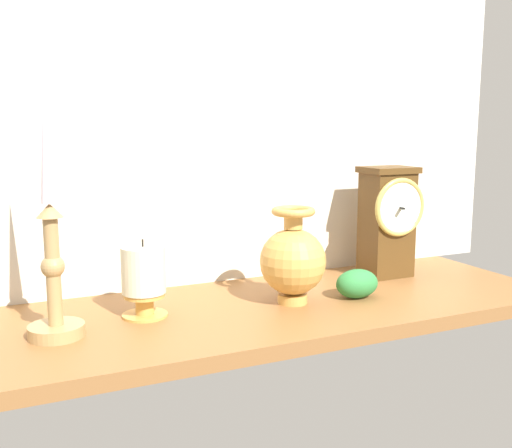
% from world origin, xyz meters
% --- Properties ---
extents(ground_plane, '(1.00, 0.36, 0.02)m').
position_xyz_m(ground_plane, '(0.00, 0.00, -0.01)').
color(ground_plane, brown).
extents(back_wall, '(1.20, 0.02, 0.65)m').
position_xyz_m(back_wall, '(0.00, 0.18, 0.33)').
color(back_wall, silver).
rests_on(back_wall, ground_plane).
extents(mantel_clock, '(0.11, 0.10, 0.22)m').
position_xyz_m(mantel_clock, '(0.28, 0.08, 0.11)').
color(mantel_clock, '#523616').
rests_on(mantel_clock, ground_plane).
extents(candlestick_tall_left, '(0.08, 0.08, 0.36)m').
position_xyz_m(candlestick_tall_left, '(-0.37, -0.02, 0.12)').
color(candlestick_tall_left, tan).
rests_on(candlestick_tall_left, ground_plane).
extents(brass_vase_bulbous, '(0.11, 0.11, 0.17)m').
position_xyz_m(brass_vase_bulbous, '(0.02, -0.01, 0.08)').
color(brass_vase_bulbous, gold).
rests_on(brass_vase_bulbous, ground_plane).
extents(pillar_candle_front, '(0.07, 0.07, 0.13)m').
position_xyz_m(pillar_candle_front, '(-0.23, 0.02, 0.06)').
color(pillar_candle_front, gold).
rests_on(pillar_candle_front, ground_plane).
extents(ivy_sprig, '(0.08, 0.06, 0.05)m').
position_xyz_m(ivy_sprig, '(0.14, -0.03, 0.03)').
color(ivy_sprig, '#2E7F3C').
rests_on(ivy_sprig, ground_plane).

